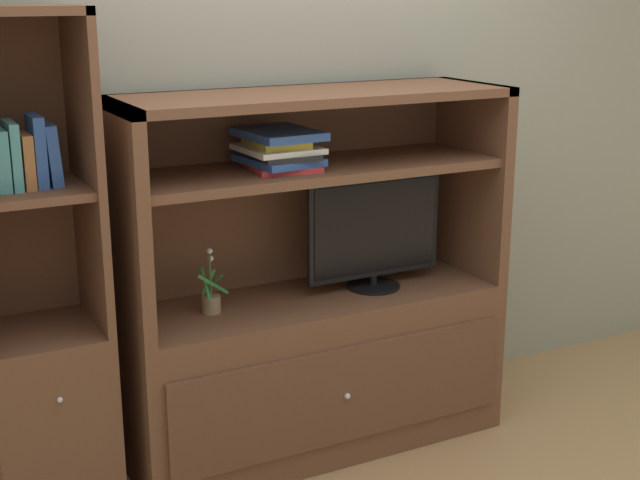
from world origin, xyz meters
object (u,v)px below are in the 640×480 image
at_px(tv_monitor, 374,232).
at_px(magazine_stack, 279,149).
at_px(potted_plant, 211,300).
at_px(upright_book_row, 17,156).
at_px(bookshelf_tall, 44,355).
at_px(media_console, 314,334).

bearing_deg(tv_monitor, magazine_stack, 176.86).
distance_m(potted_plant, upright_book_row, 0.91).
xyz_separation_m(tv_monitor, magazine_stack, (-0.42, 0.02, 0.38)).
relative_size(tv_monitor, magazine_stack, 1.74).
xyz_separation_m(potted_plant, bookshelf_tall, (-0.64, -0.00, -0.10)).
height_order(media_console, tv_monitor, media_console).
distance_m(media_console, bookshelf_tall, 1.09).
bearing_deg(bookshelf_tall, tv_monitor, -1.22).
bearing_deg(media_console, bookshelf_tall, 179.80).
height_order(magazine_stack, upright_book_row, upright_book_row).
relative_size(tv_monitor, potted_plant, 2.33).
distance_m(potted_plant, bookshelf_tall, 0.65).
relative_size(media_console, upright_book_row, 6.23).
height_order(media_console, upright_book_row, media_console).
bearing_deg(media_console, upright_book_row, -179.74).
xyz_separation_m(tv_monitor, bookshelf_tall, (-1.35, 0.03, -0.29)).
relative_size(bookshelf_tall, upright_book_row, 7.16).
bearing_deg(upright_book_row, potted_plant, 0.99).
bearing_deg(magazine_stack, potted_plant, 178.37).
xyz_separation_m(magazine_stack, bookshelf_tall, (-0.93, 0.01, -0.67)).
bearing_deg(potted_plant, bookshelf_tall, -179.75).
height_order(potted_plant, upright_book_row, upright_book_row).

